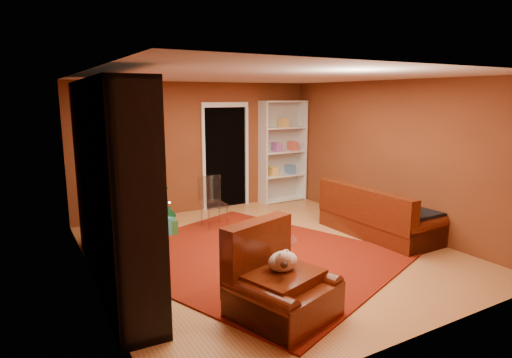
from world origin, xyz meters
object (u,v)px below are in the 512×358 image
gift_box_red (161,212)px  coffee_table (269,252)px  sofa (379,210)px  white_bookshelf (283,152)px  gift_box_green (169,227)px  media_unit (110,185)px  dog (283,261)px  rug (253,256)px  gift_box_teal (161,227)px  acrylic_chair (214,205)px  armchair (283,282)px  christmas_tree (146,181)px

gift_box_red → coffee_table: (0.58, -3.08, 0.10)m
sofa → gift_box_red: bearing=43.8°
white_bookshelf → gift_box_green: bearing=-161.3°
media_unit → dog: 2.32m
rug → gift_box_teal: gift_box_teal is taller
acrylic_chair → armchair: bearing=-100.6°
gift_box_teal → gift_box_red: (0.34, 1.08, -0.05)m
rug → dog: dog is taller
dog → sofa: bearing=9.1°
media_unit → dog: bearing=-49.1°
christmas_tree → white_bookshelf: size_ratio=0.78×
gift_box_teal → white_bookshelf: (3.13, 1.06, 0.96)m
gift_box_green → coffee_table: size_ratio=0.35×
christmas_tree → armchair: bearing=-84.3°
christmas_tree → sofa: bearing=-34.6°
gift_box_red → acrylic_chair: 1.32m
gift_box_teal → armchair: bearing=-84.9°
gift_box_teal → dog: size_ratio=0.78×
gift_box_teal → gift_box_red: size_ratio=1.53×
media_unit → armchair: bearing=-50.7°
gift_box_green → gift_box_red: 1.09m
rug → coffee_table: (0.05, -0.38, 0.19)m
acrylic_chair → white_bookshelf: bearing=27.8°
gift_box_green → rug: bearing=-65.7°
white_bookshelf → sofa: (0.09, -2.84, -0.68)m
gift_box_red → sofa: bearing=-44.7°
gift_box_teal → coffee_table: coffee_table is taller
media_unit → christmas_tree: 2.27m
christmas_tree → coffee_table: bearing=-68.3°
armchair → acrylic_chair: acrylic_chair is taller
armchair → coffee_table: bearing=46.9°
gift_box_red → sofa: size_ratio=0.10×
gift_box_green → dog: bearing=-86.5°
christmas_tree → media_unit: bearing=-116.2°
armchair → coffee_table: size_ratio=1.38×
christmas_tree → sofa: christmas_tree is taller
armchair → sofa: size_ratio=0.51×
sofa → coffee_table: bearing=94.0°
gift_box_teal → gift_box_green: size_ratio=1.19×
white_bookshelf → sofa: 2.92m
gift_box_green → gift_box_red: (0.21, 1.07, -0.03)m
rug → coffee_table: size_ratio=5.07×
dog → acrylic_chair: (0.64, 3.19, -0.18)m
gift_box_teal → acrylic_chair: size_ratio=0.37×
christmas_tree → gift_box_red: (0.42, 0.57, -0.76)m
rug → sofa: 2.41m
dog → coffee_table: bearing=47.0°
acrylic_chair → dog: bearing=-100.3°
gift_box_teal → dog: 3.27m
christmas_tree → acrylic_chair: bearing=-27.4°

